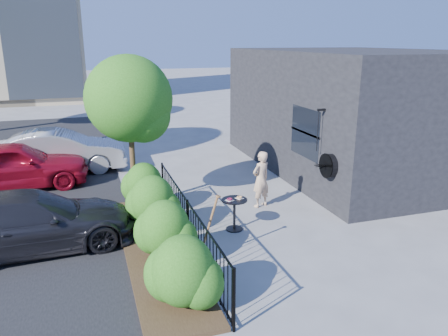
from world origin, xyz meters
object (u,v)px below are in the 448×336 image
object	(u,v)px
patio_tree	(132,104)
car_silver	(60,151)
cafe_table	(234,209)
woman	(261,179)
car_red	(12,165)
shovel	(207,232)
car_darkgrey	(30,222)

from	to	relation	value
patio_tree	car_silver	distance (m)	5.00
cafe_table	car_silver	size ratio (longest dim) A/B	0.19
woman	car_silver	distance (m)	7.26
car_red	woman	bearing A→B (deg)	-123.22
patio_tree	car_red	xyz separation A→B (m)	(-3.34, 2.65, -2.03)
cafe_table	woman	xyz separation A→B (m)	(1.17, 1.21, 0.24)
cafe_table	car_red	world-z (taller)	car_red
shovel	car_red	bearing A→B (deg)	125.40
cafe_table	car_darkgrey	size ratio (longest dim) A/B	0.19
car_red	car_silver	distance (m)	1.91
car_red	car_darkgrey	bearing A→B (deg)	-172.82
car_silver	shovel	bearing A→B (deg)	-156.13
woman	patio_tree	bearing A→B (deg)	-38.59
patio_tree	shovel	world-z (taller)	patio_tree
car_red	car_darkgrey	distance (m)	4.55
car_red	shovel	bearing A→B (deg)	-148.60
car_darkgrey	car_red	bearing A→B (deg)	6.87
woman	car_silver	world-z (taller)	woman
car_red	car_silver	bearing A→B (deg)	-45.96
car_darkgrey	car_silver	bearing A→B (deg)	-8.15
shovel	car_red	distance (m)	7.45
cafe_table	shovel	size ratio (longest dim) A/B	0.58
patio_tree	car_darkgrey	bearing A→B (deg)	-143.53
cafe_table	car_red	distance (m)	7.20
patio_tree	car_red	world-z (taller)	patio_tree
cafe_table	patio_tree	bearing A→B (deg)	132.10
car_silver	car_darkgrey	size ratio (longest dim) A/B	0.99
cafe_table	car_silver	world-z (taller)	car_silver
woman	car_red	world-z (taller)	woman
car_red	car_darkgrey	world-z (taller)	car_red
car_red	car_silver	xyz separation A→B (m)	(1.28, 1.42, -0.01)
woman	car_silver	size ratio (longest dim) A/B	0.35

